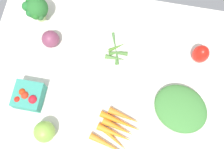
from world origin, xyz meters
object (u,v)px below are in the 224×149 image
(carrot_bunch, at_px, (117,130))
(broccoli_head, at_px, (36,9))
(bell_pepper_red, at_px, (201,54))
(leafy_greens_clump, at_px, (181,108))
(berry_basket, at_px, (28,96))
(heirloom_tomato_green, at_px, (44,132))
(red_onion_near_basket, at_px, (50,39))
(okra_pile, at_px, (116,53))

(carrot_bunch, height_order, broccoli_head, broccoli_head)
(bell_pepper_red, xyz_separation_m, leafy_greens_clump, (-0.05, -0.23, -0.02))
(berry_basket, xyz_separation_m, carrot_bunch, (0.36, -0.06, -0.02))
(bell_pepper_red, relative_size, broccoli_head, 0.75)
(heirloom_tomato_green, distance_m, carrot_bunch, 0.27)
(broccoli_head, bearing_deg, red_onion_near_basket, -53.34)
(red_onion_near_basket, bearing_deg, bell_pepper_red, 3.73)
(okra_pile, distance_m, leafy_greens_clump, 0.34)
(okra_pile, bearing_deg, heirloom_tomato_green, -118.77)
(heirloom_tomato_green, xyz_separation_m, leafy_greens_clump, (0.49, 0.18, -0.01))
(bell_pepper_red, height_order, leafy_greens_clump, bell_pepper_red)
(heirloom_tomato_green, distance_m, bell_pepper_red, 0.67)
(leafy_greens_clump, relative_size, broccoli_head, 1.64)
(heirloom_tomato_green, bearing_deg, okra_pile, 61.23)
(red_onion_near_basket, relative_size, leafy_greens_clump, 0.35)
(heirloom_tomato_green, distance_m, berry_basket, 0.15)
(carrot_bunch, bearing_deg, heirloom_tomato_green, -167.69)
(red_onion_near_basket, distance_m, carrot_bunch, 0.46)
(heirloom_tomato_green, distance_m, broccoli_head, 0.50)
(okra_pile, relative_size, berry_basket, 1.32)
(red_onion_near_basket, xyz_separation_m, leafy_greens_clump, (0.56, -0.19, -0.01))
(broccoli_head, bearing_deg, leafy_greens_clump, -24.72)
(okra_pile, relative_size, bell_pepper_red, 1.47)
(bell_pepper_red, bearing_deg, berry_basket, -155.61)
(bell_pepper_red, bearing_deg, leafy_greens_clump, -102.37)
(bell_pepper_red, bearing_deg, okra_pile, -173.37)
(bell_pepper_red, height_order, broccoli_head, broccoli_head)
(broccoli_head, bearing_deg, berry_basket, -81.62)
(leafy_greens_clump, bearing_deg, heirloom_tomato_green, -159.80)
(okra_pile, distance_m, heirloom_tomato_green, 0.42)
(heirloom_tomato_green, xyz_separation_m, berry_basket, (-0.10, 0.12, -0.01))
(leafy_greens_clump, bearing_deg, okra_pile, 146.38)
(carrot_bunch, bearing_deg, leafy_greens_clump, 28.41)
(okra_pile, bearing_deg, leafy_greens_clump, -33.62)
(okra_pile, relative_size, broccoli_head, 1.11)
(bell_pepper_red, distance_m, carrot_bunch, 0.45)
(carrot_bunch, bearing_deg, red_onion_near_basket, 136.91)
(carrot_bunch, distance_m, leafy_greens_clump, 0.26)
(heirloom_tomato_green, relative_size, carrot_bunch, 0.41)
(okra_pile, xyz_separation_m, berry_basket, (-0.30, -0.25, 0.03))
(berry_basket, bearing_deg, broccoli_head, 98.38)
(bell_pepper_red, distance_m, berry_basket, 0.70)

